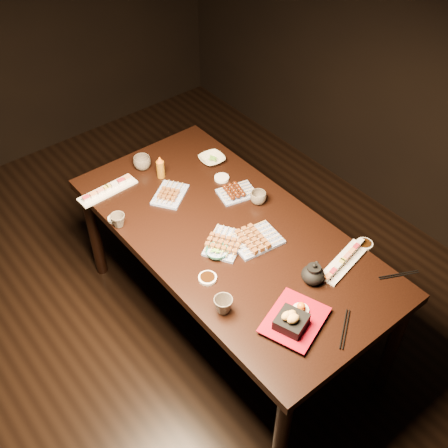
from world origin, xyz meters
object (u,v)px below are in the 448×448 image
(yakitori_plate_center, at_px, (225,241))
(edamame_bowl_cream, at_px, (212,159))
(dining_table, at_px, (230,280))
(teacup_far_left, at_px, (118,220))
(yakitori_plate_right, at_px, (256,237))
(yakitori_plate_left, at_px, (170,192))
(teapot, at_px, (313,273))
(teacup_near_left, at_px, (223,305))
(teacup_mid_right, at_px, (258,198))
(teacup_far_right, at_px, (142,163))
(edamame_bowl_green, at_px, (217,252))
(tempura_tray, at_px, (295,315))
(sushi_platter_near, at_px, (345,260))
(sushi_platter_far, at_px, (107,189))
(condiment_bottle, at_px, (160,167))

(yakitori_plate_center, relative_size, edamame_bowl_cream, 1.55)
(dining_table, relative_size, teacup_far_left, 23.38)
(dining_table, distance_m, yakitori_plate_right, 0.43)
(yakitori_plate_left, height_order, teapot, teapot)
(edamame_bowl_cream, bearing_deg, teacup_near_left, -125.35)
(dining_table, bearing_deg, teacup_mid_right, 9.63)
(teacup_far_left, bearing_deg, teapot, -60.32)
(yakitori_plate_right, relative_size, teacup_far_right, 2.43)
(yakitori_plate_left, height_order, edamame_bowl_green, yakitori_plate_left)
(yakitori_plate_left, xyz_separation_m, teapot, (0.17, -0.93, 0.03))
(tempura_tray, height_order, teacup_near_left, tempura_tray)
(dining_table, xyz_separation_m, edamame_bowl_green, (-0.15, -0.08, 0.39))
(teapot, bearing_deg, yakitori_plate_right, 64.66)
(sushi_platter_near, xyz_separation_m, yakitori_plate_right, (-0.24, 0.38, 0.01))
(yakitori_plate_center, bearing_deg, edamame_bowl_cream, 25.96)
(tempura_tray, relative_size, teacup_far_left, 3.71)
(teacup_mid_right, bearing_deg, teacup_far_right, 116.37)
(tempura_tray, height_order, teacup_far_left, tempura_tray)
(sushi_platter_far, distance_m, yakitori_plate_right, 0.90)
(sushi_platter_far, bearing_deg, edamame_bowl_green, 100.63)
(tempura_tray, bearing_deg, yakitori_plate_right, 48.11)
(teapot, bearing_deg, edamame_bowl_cream, 48.06)
(yakitori_plate_left, relative_size, condiment_bottle, 1.50)
(sushi_platter_far, bearing_deg, teacup_far_left, 68.85)
(dining_table, relative_size, edamame_bowl_green, 15.77)
(condiment_bottle, bearing_deg, yakitori_plate_center, -95.28)
(tempura_tray, xyz_separation_m, condiment_bottle, (0.12, 1.22, 0.02))
(yakitori_plate_left, height_order, teacup_far_right, teacup_far_right)
(teacup_near_left, bearing_deg, condiment_bottle, 71.44)
(teapot, bearing_deg, teacup_far_left, 88.91)
(yakitori_plate_left, bearing_deg, yakitori_plate_right, -111.06)
(yakitori_plate_center, distance_m, teacup_mid_right, 0.37)
(dining_table, bearing_deg, edamame_bowl_cream, 53.13)
(edamame_bowl_cream, height_order, teacup_near_left, teacup_near_left)
(dining_table, distance_m, yakitori_plate_center, 0.41)
(teacup_near_left, distance_m, teapot, 0.45)
(yakitori_plate_right, bearing_deg, sushi_platter_near, -50.43)
(yakitori_plate_right, distance_m, edamame_bowl_green, 0.22)
(yakitori_plate_right, height_order, tempura_tray, tempura_tray)
(dining_table, height_order, sushi_platter_far, sushi_platter_far)
(sushi_platter_far, distance_m, yakitori_plate_center, 0.77)
(sushi_platter_far, bearing_deg, yakitori_plate_left, 133.04)
(edamame_bowl_cream, bearing_deg, teacup_far_left, -169.87)
(teacup_far_left, bearing_deg, teacup_mid_right, -24.98)
(yakitori_plate_right, relative_size, edamame_bowl_cream, 1.69)
(dining_table, distance_m, teacup_mid_right, 0.49)
(teacup_near_left, distance_m, condiment_bottle, 1.03)
(dining_table, xyz_separation_m, condiment_bottle, (-0.02, 0.60, 0.45))
(tempura_tray, distance_m, teacup_mid_right, 0.81)
(yakitori_plate_left, distance_m, teapot, 0.94)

